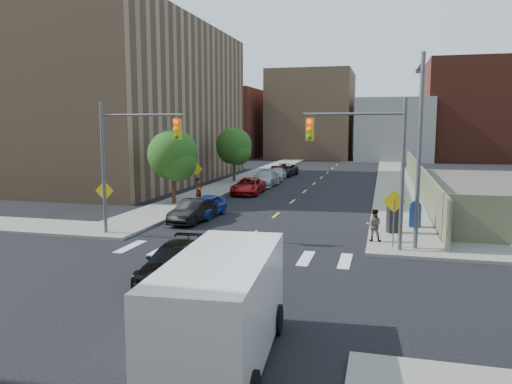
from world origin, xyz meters
The scene contains 30 objects.
ground centered at (0.00, 0.00, 0.00)m, with size 160.00×160.00×0.00m, color black.
sidewalk_nw centered at (-7.75, 41.50, 0.07)m, with size 3.50×73.00×0.15m, color gray.
sidewalk_ne centered at (7.75, 41.50, 0.07)m, with size 3.50×73.00×0.15m, color gray.
fence_north centered at (9.60, 28.00, 1.25)m, with size 0.12×44.00×2.50m, color #6F704E.
building_nw centered at (-22.00, 30.00, 8.00)m, with size 22.00×30.00×16.00m, color #8C6B4C.
bg_bldg_west centered at (-22.00, 70.00, 6.00)m, with size 14.00×18.00×12.00m, color #592319.
bg_bldg_midwest centered at (-6.00, 72.00, 7.50)m, with size 14.00×16.00×15.00m, color #8C6B4C.
bg_bldg_center centered at (8.00, 70.00, 5.00)m, with size 12.00×16.00×10.00m, color gray.
bg_bldg_east centered at (22.00, 72.00, 8.00)m, with size 18.00×18.00×16.00m, color #592319.
signal_nw centered at (-5.98, 6.00, 4.53)m, with size 4.59×0.30×7.00m.
signal_ne centered at (5.98, 6.00, 4.53)m, with size 4.59×0.30×7.00m.
streetlight_ne centered at (8.20, 6.90, 5.22)m, with size 0.25×3.70×9.00m.
warn_sign_nw centered at (-7.80, 6.50, 1.99)m, with size 1.06×0.06×2.83m.
warn_sign_ne centered at (7.20, 6.50, 1.99)m, with size 1.06×0.06×2.83m.
warn_sign_midwest centered at (-7.80, 20.00, 1.99)m, with size 1.06×0.06×2.83m.
tree_west_near centered at (-8.00, 16.05, 3.48)m, with size 3.66×3.64×5.52m.
tree_west_far centered at (-8.00, 31.05, 3.48)m, with size 3.66×3.64×5.52m.
parked_car_blue centered at (-4.20, 12.31, 0.70)m, with size 1.65×4.10×1.40m, color navy.
parked_car_black centered at (-4.31, 10.36, 0.69)m, with size 1.45×4.17×1.37m, color black.
parked_car_red centered at (-4.35, 23.05, 0.68)m, with size 2.27×4.92×1.37m, color #AA1118.
parked_car_silver centered at (-4.20, 28.63, 0.76)m, with size 2.12×5.21×1.51m, color #9B9EA2.
parked_car_white centered at (-4.20, 34.09, 0.69)m, with size 1.62×4.04×1.37m, color silver.
parked_car_maroon centered at (-4.80, 36.96, 0.63)m, with size 1.33×3.81×1.26m, color #3C100C.
parked_car_grey centered at (-4.38, 38.53, 0.71)m, with size 2.34×5.08×1.41m, color black.
black_sedan centered at (-0.80, -0.25, 0.68)m, with size 1.90×4.67×1.36m, color black.
cargo_van centered at (2.94, -5.85, 1.41)m, with size 2.80×6.02×2.69m.
mailbox centered at (8.47, 11.57, 0.86)m, with size 0.67×0.55×1.47m.
payphone centered at (7.23, 9.74, 1.07)m, with size 0.55×0.45×1.85m, color black.
pedestrian_west centered at (-6.30, 16.60, 1.06)m, with size 0.67×0.44×1.83m, color gray.
pedestrian_east centered at (6.30, 7.51, 0.94)m, with size 0.77×0.60×1.58m, color gray.
Camera 1 is at (6.68, -17.12, 5.81)m, focal length 35.00 mm.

